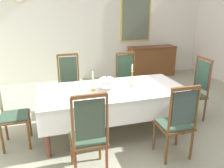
# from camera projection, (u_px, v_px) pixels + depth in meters

# --- Properties ---
(ground) EXTENTS (7.55, 6.53, 0.04)m
(ground) POSITION_uv_depth(u_px,v_px,m) (116.00, 135.00, 3.74)
(ground) COLOR #979B83
(back_wall) EXTENTS (7.55, 0.08, 3.28)m
(back_wall) POSITION_uv_depth(u_px,v_px,m) (80.00, 22.00, 6.21)
(back_wall) COLOR silver
(back_wall) RESTS_ON ground
(dining_table) EXTENTS (2.36, 1.11, 0.75)m
(dining_table) POSITION_uv_depth(u_px,v_px,m) (113.00, 93.00, 3.67)
(dining_table) COLOR brown
(dining_table) RESTS_ON ground
(tablecloth) EXTENTS (2.38, 1.13, 0.37)m
(tablecloth) POSITION_uv_depth(u_px,v_px,m) (113.00, 94.00, 3.67)
(tablecloth) COLOR white
(tablecloth) RESTS_ON dining_table
(chair_south_a) EXTENTS (0.44, 0.42, 1.13)m
(chair_south_a) POSITION_uv_depth(u_px,v_px,m) (89.00, 134.00, 2.67)
(chair_south_a) COLOR brown
(chair_south_a) RESTS_ON ground
(chair_north_a) EXTENTS (0.44, 0.42, 1.16)m
(chair_north_a) POSITION_uv_depth(u_px,v_px,m) (70.00, 84.00, 4.41)
(chair_north_a) COLOR brown
(chair_north_a) RESTS_ON ground
(chair_south_b) EXTENTS (0.44, 0.42, 1.09)m
(chair_south_b) POSITION_uv_depth(u_px,v_px,m) (177.00, 121.00, 3.00)
(chair_south_b) COLOR brown
(chair_south_b) RESTS_ON ground
(chair_north_b) EXTENTS (0.44, 0.42, 1.13)m
(chair_north_b) POSITION_uv_depth(u_px,v_px,m) (127.00, 79.00, 4.74)
(chair_north_b) COLOR brown
(chair_north_b) RESTS_ON ground
(chair_head_west) EXTENTS (0.42, 0.44, 1.21)m
(chair_head_west) POSITION_uv_depth(u_px,v_px,m) (8.00, 109.00, 3.26)
(chair_head_west) COLOR brown
(chair_head_west) RESTS_ON ground
(chair_head_east) EXTENTS (0.42, 0.44, 1.16)m
(chair_head_east) POSITION_uv_depth(u_px,v_px,m) (195.00, 89.00, 4.13)
(chair_head_east) COLOR brown
(chair_head_east) RESTS_ON ground
(soup_tureen) EXTENTS (0.29, 0.29, 0.23)m
(soup_tureen) POSITION_uv_depth(u_px,v_px,m) (107.00, 83.00, 3.58)
(soup_tureen) COLOR white
(soup_tureen) RESTS_ON tablecloth
(candlestick_west) EXTENTS (0.07, 0.07, 0.32)m
(candlestick_west) POSITION_uv_depth(u_px,v_px,m) (93.00, 83.00, 3.51)
(candlestick_west) COLOR gold
(candlestick_west) RESTS_ON tablecloth
(candlestick_east) EXTENTS (0.07, 0.07, 0.38)m
(candlestick_east) POSITION_uv_depth(u_px,v_px,m) (132.00, 78.00, 3.68)
(candlestick_east) COLOR gold
(candlestick_east) RESTS_ON tablecloth
(bowl_near_left) EXTENTS (0.18, 0.18, 0.03)m
(bowl_near_left) POSITION_uv_depth(u_px,v_px,m) (134.00, 95.00, 3.35)
(bowl_near_left) COLOR white
(bowl_near_left) RESTS_ON tablecloth
(bowl_near_right) EXTENTS (0.14, 0.14, 0.03)m
(bowl_near_right) POSITION_uv_depth(u_px,v_px,m) (72.00, 84.00, 3.84)
(bowl_near_right) COLOR white
(bowl_near_right) RESTS_ON tablecloth
(spoon_primary) EXTENTS (0.04, 0.18, 0.01)m
(spoon_primary) POSITION_uv_depth(u_px,v_px,m) (141.00, 94.00, 3.41)
(spoon_primary) COLOR gold
(spoon_primary) RESTS_ON tablecloth
(spoon_secondary) EXTENTS (0.04, 0.18, 0.01)m
(spoon_secondary) POSITION_uv_depth(u_px,v_px,m) (65.00, 84.00, 3.84)
(spoon_secondary) COLOR gold
(spoon_secondary) RESTS_ON tablecloth
(sideboard) EXTENTS (1.44, 0.48, 0.90)m
(sideboard) POSITION_uv_depth(u_px,v_px,m) (152.00, 61.00, 6.88)
(sideboard) COLOR brown
(sideboard) RESTS_ON ground
(framed_painting) EXTENTS (0.93, 0.05, 1.37)m
(framed_painting) POSITION_uv_depth(u_px,v_px,m) (136.00, 18.00, 6.57)
(framed_painting) COLOR #D1B251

